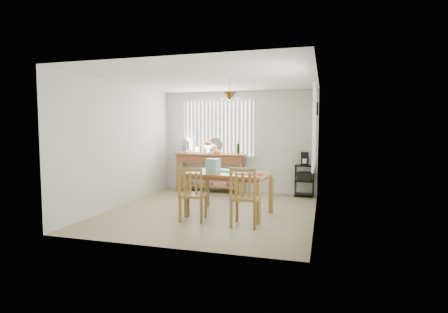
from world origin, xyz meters
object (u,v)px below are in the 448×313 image
(cart_items, at_px, (305,159))
(chair_right, at_px, (245,197))
(sideboard, at_px, (211,163))
(wire_cart, at_px, (304,178))
(dining_table, at_px, (230,177))
(chair_left, at_px, (193,195))

(cart_items, bearing_deg, chair_right, -105.58)
(sideboard, height_order, wire_cart, sideboard)
(dining_table, bearing_deg, cart_items, 59.96)
(wire_cart, distance_m, chair_left, 3.34)
(sideboard, height_order, chair_left, sideboard)
(sideboard, height_order, chair_right, chair_right)
(sideboard, height_order, dining_table, sideboard)
(sideboard, distance_m, chair_right, 3.29)
(cart_items, distance_m, chair_right, 3.06)
(wire_cart, height_order, chair_left, chair_left)
(cart_items, bearing_deg, sideboard, -179.30)
(chair_right, bearing_deg, cart_items, 74.42)
(sideboard, distance_m, dining_table, 2.43)
(wire_cart, xyz_separation_m, chair_right, (-0.81, -2.91, 0.03))
(chair_left, height_order, chair_right, chair_right)
(sideboard, bearing_deg, dining_table, -63.34)
(wire_cart, distance_m, dining_table, 2.55)
(dining_table, bearing_deg, sideboard, 116.66)
(wire_cart, distance_m, chair_right, 3.02)
(cart_items, bearing_deg, chair_left, -122.21)
(wire_cart, xyz_separation_m, cart_items, (-0.00, 0.01, 0.45))
(sideboard, xyz_separation_m, cart_items, (2.36, 0.03, 0.16))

